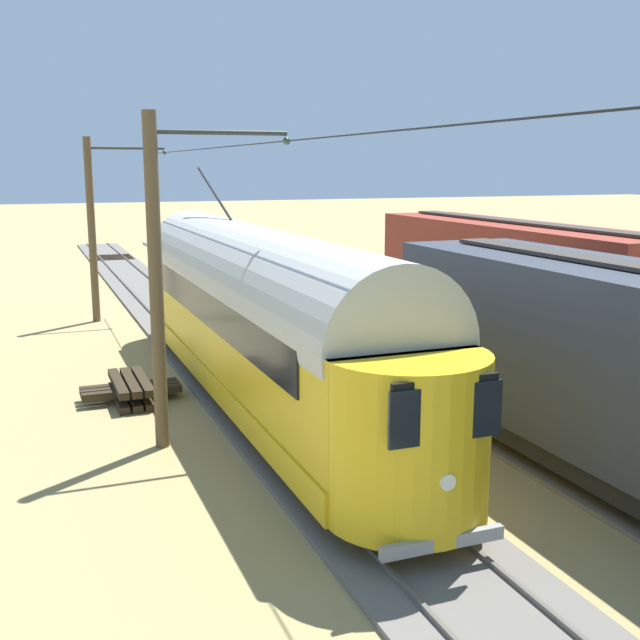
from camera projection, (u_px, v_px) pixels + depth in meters
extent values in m
plane|color=#9E8956|center=(404.00, 370.00, 21.92)|extent=(220.00, 220.00, 0.00)
cube|color=#666059|center=(541.00, 354.00, 23.58)|extent=(2.80, 80.00, 0.10)
cube|color=#59544C|center=(522.00, 354.00, 23.30)|extent=(0.07, 80.00, 0.08)
cube|color=#59544C|center=(561.00, 350.00, 23.81)|extent=(0.07, 80.00, 0.08)
cube|color=#2D2316|center=(250.00, 250.00, 52.82)|extent=(2.50, 0.24, 0.08)
cube|color=#2D2316|center=(253.00, 251.00, 52.23)|extent=(2.50, 0.24, 0.08)
cube|color=#2D2316|center=(256.00, 252.00, 51.63)|extent=(2.50, 0.24, 0.08)
cube|color=#2D2316|center=(258.00, 253.00, 51.04)|extent=(2.50, 0.24, 0.08)
cube|color=#2D2316|center=(261.00, 254.00, 50.44)|extent=(2.50, 0.24, 0.08)
cube|color=#666059|center=(404.00, 369.00, 21.91)|extent=(2.80, 80.00, 0.10)
cube|color=#59544C|center=(382.00, 368.00, 21.63)|extent=(0.07, 80.00, 0.08)
cube|color=#59544C|center=(427.00, 363.00, 22.14)|extent=(0.07, 80.00, 0.08)
cube|color=#2D2316|center=(182.00, 252.00, 51.15)|extent=(2.50, 0.24, 0.08)
cube|color=#2D2316|center=(184.00, 253.00, 50.56)|extent=(2.50, 0.24, 0.08)
cube|color=#2D2316|center=(186.00, 254.00, 49.96)|extent=(2.50, 0.24, 0.08)
cube|color=#2D2316|center=(188.00, 255.00, 49.37)|extent=(2.50, 0.24, 0.08)
cube|color=#2D2316|center=(190.00, 257.00, 48.77)|extent=(2.50, 0.24, 0.08)
cube|color=#666059|center=(245.00, 385.00, 20.24)|extent=(2.80, 80.00, 0.10)
cube|color=#59544C|center=(218.00, 385.00, 19.96)|extent=(0.07, 80.00, 0.08)
cube|color=#59544C|center=(271.00, 379.00, 20.47)|extent=(0.07, 80.00, 0.08)
cube|color=#2D2316|center=(109.00, 255.00, 49.48)|extent=(2.50, 0.24, 0.08)
cube|color=#2D2316|center=(110.00, 256.00, 48.89)|extent=(2.50, 0.24, 0.08)
cube|color=#2D2316|center=(111.00, 257.00, 48.29)|extent=(2.50, 0.24, 0.08)
cube|color=#2D2316|center=(113.00, 259.00, 47.70)|extent=(2.50, 0.24, 0.08)
cube|color=#2D2316|center=(114.00, 260.00, 47.10)|extent=(2.50, 0.24, 0.08)
cube|color=gold|center=(259.00, 374.00, 18.88)|extent=(2.65, 15.51, 0.55)
cube|color=gold|center=(258.00, 344.00, 18.73)|extent=(2.55, 15.51, 0.95)
cube|color=gold|center=(258.00, 304.00, 18.54)|extent=(2.55, 15.51, 1.05)
cylinder|color=#B7B7B2|center=(257.00, 282.00, 18.44)|extent=(2.65, 15.20, 2.65)
cylinder|color=gold|center=(405.00, 435.00, 11.64)|extent=(2.55, 2.55, 2.55)
cylinder|color=gold|center=(192.00, 288.00, 25.73)|extent=(2.55, 2.55, 2.55)
cube|color=black|center=(446.00, 391.00, 10.41)|extent=(1.63, 0.08, 0.36)
cube|color=black|center=(446.00, 414.00, 10.43)|extent=(1.73, 0.06, 0.80)
cube|color=black|center=(205.00, 307.00, 18.08)|extent=(0.04, 13.03, 0.80)
cube|color=black|center=(308.00, 300.00, 19.00)|extent=(0.04, 13.03, 0.80)
cylinder|color=silver|center=(447.00, 482.00, 10.54)|extent=(0.24, 0.06, 0.24)
cube|color=gray|center=(443.00, 542.00, 10.77)|extent=(1.94, 0.12, 0.20)
cylinder|color=black|center=(214.00, 192.00, 21.91)|extent=(0.07, 3.82, 1.42)
cylinder|color=black|center=(300.00, 452.00, 14.12)|extent=(0.10, 0.76, 0.76)
cylinder|color=black|center=(371.00, 442.00, 14.63)|extent=(0.10, 0.76, 0.76)
cylinder|color=black|center=(189.00, 340.00, 23.19)|extent=(0.10, 0.76, 0.76)
cylinder|color=black|center=(235.00, 336.00, 23.70)|extent=(0.10, 0.76, 0.76)
cylinder|color=black|center=(528.00, 392.00, 17.72)|extent=(0.10, 0.84, 0.84)
cylinder|color=black|center=(474.00, 399.00, 17.21)|extent=(0.10, 0.84, 0.84)
cube|color=maroon|center=(514.00, 274.00, 24.61)|extent=(2.90, 12.90, 3.20)
cube|color=#332D28|center=(516.00, 222.00, 24.29)|extent=(0.70, 11.61, 0.08)
cube|color=black|center=(511.00, 329.00, 24.97)|extent=(2.70, 12.90, 0.36)
cube|color=black|center=(474.00, 284.00, 24.14)|extent=(0.06, 2.20, 2.56)
cylinder|color=black|center=(588.00, 361.00, 20.57)|extent=(0.10, 0.84, 0.84)
cylinder|color=black|center=(630.00, 356.00, 21.08)|extent=(0.10, 0.84, 0.84)
cylinder|color=black|center=(424.00, 305.00, 28.83)|extent=(0.10, 0.84, 0.84)
cylinder|color=black|center=(457.00, 303.00, 29.33)|extent=(0.10, 0.84, 0.84)
cylinder|color=brown|center=(92.00, 231.00, 28.24)|extent=(0.28, 0.28, 6.76)
cylinder|color=#2D2D2D|center=(126.00, 148.00, 28.15)|extent=(2.77, 0.10, 0.10)
sphere|color=#334733|center=(164.00, 153.00, 28.67)|extent=(0.16, 0.16, 0.16)
cylinder|color=brown|center=(156.00, 285.00, 15.32)|extent=(0.28, 0.28, 6.76)
cylinder|color=#2D2D2D|center=(220.00, 132.00, 15.23)|extent=(2.77, 0.10, 0.10)
sphere|color=#334733|center=(287.00, 141.00, 15.75)|extent=(0.16, 0.16, 0.16)
cylinder|color=black|center=(287.00, 141.00, 15.75)|extent=(0.03, 32.27, 0.03)
cylinder|color=black|center=(126.00, 148.00, 28.15)|extent=(2.77, 0.02, 0.02)
cylinder|color=black|center=(475.00, 303.00, 29.52)|extent=(0.08, 0.08, 1.10)
cylinder|color=red|center=(475.00, 286.00, 29.39)|extent=(0.30, 0.30, 0.03)
cylinder|color=#262626|center=(471.00, 309.00, 29.49)|extent=(0.33, 0.04, 0.54)
cube|color=#2D2316|center=(143.00, 395.00, 19.23)|extent=(0.24, 2.40, 0.18)
cube|color=#2D2316|center=(131.00, 396.00, 19.12)|extent=(0.24, 2.40, 0.18)
cube|color=#2D2316|center=(119.00, 398.00, 19.02)|extent=(0.24, 2.40, 0.18)
cube|color=#2D2316|center=(129.00, 386.00, 19.36)|extent=(2.40, 0.24, 0.18)
cube|color=#2D2316|center=(131.00, 389.00, 19.09)|extent=(2.40, 0.24, 0.18)
cube|color=#2D2316|center=(133.00, 393.00, 18.81)|extent=(2.40, 0.24, 0.18)
cube|color=#2D2316|center=(143.00, 381.00, 19.16)|extent=(0.24, 2.40, 0.18)
cube|color=#2D2316|center=(131.00, 382.00, 19.05)|extent=(0.24, 2.40, 0.18)
cube|color=#2D2316|center=(118.00, 384.00, 18.95)|extent=(0.24, 2.40, 0.18)
cube|color=#B2A519|center=(376.00, 288.00, 34.35)|extent=(1.80, 0.60, 0.80)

